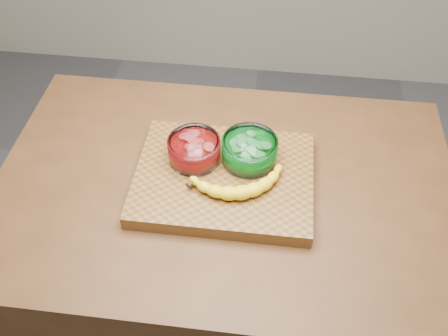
# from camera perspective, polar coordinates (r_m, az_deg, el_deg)

# --- Properties ---
(ground) EXTENTS (3.50, 3.50, 0.00)m
(ground) POSITION_cam_1_polar(r_m,az_deg,el_deg) (2.06, -0.00, -18.52)
(ground) COLOR #515155
(ground) RESTS_ON ground
(counter) EXTENTS (1.20, 0.80, 0.90)m
(counter) POSITION_cam_1_polar(r_m,az_deg,el_deg) (1.66, -0.00, -12.08)
(counter) COLOR #502F18
(counter) RESTS_ON ground
(cutting_board) EXTENTS (0.45, 0.35, 0.04)m
(cutting_board) POSITION_cam_1_polar(r_m,az_deg,el_deg) (1.28, -0.00, -1.22)
(cutting_board) COLOR brown
(cutting_board) RESTS_ON counter
(bowl_red) EXTENTS (0.14, 0.14, 0.06)m
(bowl_red) POSITION_cam_1_polar(r_m,az_deg,el_deg) (1.28, -3.42, 2.11)
(bowl_red) COLOR white
(bowl_red) RESTS_ON cutting_board
(bowl_green) EXTENTS (0.14, 0.14, 0.07)m
(bowl_green) POSITION_cam_1_polar(r_m,az_deg,el_deg) (1.28, 2.93, 2.01)
(bowl_green) COLOR white
(bowl_green) RESTS_ON cutting_board
(banana) EXTENTS (0.26, 0.15, 0.04)m
(banana) POSITION_cam_1_polar(r_m,az_deg,el_deg) (1.23, 1.40, -1.31)
(banana) COLOR yellow
(banana) RESTS_ON cutting_board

